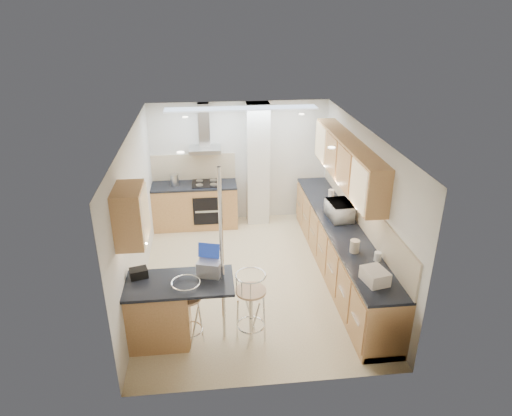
{
  "coord_description": "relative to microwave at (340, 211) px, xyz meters",
  "views": [
    {
      "loc": [
        -0.65,
        -6.54,
        4.26
      ],
      "look_at": [
        0.09,
        0.2,
        1.2
      ],
      "focal_mm": 32.0,
      "sensor_mm": 36.0,
      "label": 1
    }
  ],
  "objects": [
    {
      "name": "back_counter",
      "position": [
        -2.46,
        1.88,
        -0.61
      ],
      "size": [
        1.7,
        0.63,
        0.92
      ],
      "color": "#AA7444",
      "rests_on": "ground"
    },
    {
      "name": "jar_d",
      "position": [
        0.16,
        -1.4,
        -0.08
      ],
      "size": [
        0.11,
        0.11,
        0.13
      ],
      "primitive_type": "cylinder",
      "rotation": [
        0.0,
        0.0,
        -0.06
      ],
      "color": "white",
      "rests_on": "right_counter"
    },
    {
      "name": "laptop",
      "position": [
        -2.21,
        -1.54,
        -0.02
      ],
      "size": [
        0.36,
        0.31,
        0.21
      ],
      "primitive_type": "cube",
      "rotation": [
        0.0,
        0.0,
        -0.3
      ],
      "color": "#AAACB3",
      "rests_on": "peninsula"
    },
    {
      "name": "bar_stool_near",
      "position": [
        -2.52,
        -1.75,
        -0.57
      ],
      "size": [
        0.53,
        0.53,
        1.0
      ],
      "primitive_type": null,
      "rotation": [
        0.0,
        0.0,
        -0.36
      ],
      "color": "tan",
      "rests_on": "ground"
    },
    {
      "name": "ground",
      "position": [
        -1.51,
        -0.22,
        -1.07
      ],
      "size": [
        4.8,
        4.8,
        0.0
      ],
      "primitive_type": "plane",
      "color": "tan",
      "rests_on": "ground"
    },
    {
      "name": "bag",
      "position": [
        -3.14,
        -1.49,
        -0.07
      ],
      "size": [
        0.26,
        0.22,
        0.12
      ],
      "primitive_type": "cube",
      "rotation": [
        0.0,
        0.0,
        0.27
      ],
      "color": "black",
      "rests_on": "peninsula"
    },
    {
      "name": "bar_stool_end",
      "position": [
        -1.68,
        -1.76,
        -0.54
      ],
      "size": [
        0.61,
        0.61,
        1.06
      ],
      "primitive_type": null,
      "rotation": [
        0.0,
        0.0,
        0.85
      ],
      "color": "tan",
      "rests_on": "ground"
    },
    {
      "name": "microwave",
      "position": [
        0.0,
        0.0,
        0.0
      ],
      "size": [
        0.41,
        0.57,
        0.3
      ],
      "primitive_type": "imported",
      "rotation": [
        0.0,
        0.0,
        1.67
      ],
      "color": "white",
      "rests_on": "right_counter"
    },
    {
      "name": "jar_a",
      "position": [
        0.11,
        0.05,
        -0.05
      ],
      "size": [
        0.15,
        0.15,
        0.2
      ],
      "primitive_type": "cylinder",
      "rotation": [
        0.0,
        0.0,
        0.25
      ],
      "color": "beige",
      "rests_on": "right_counter"
    },
    {
      "name": "jar_c",
      "position": [
        -0.09,
        -1.12,
        -0.06
      ],
      "size": [
        0.17,
        0.17,
        0.19
      ],
      "primitive_type": "cylinder",
      "rotation": [
        0.0,
        0.0,
        0.23
      ],
      "color": "beige",
      "rests_on": "right_counter"
    },
    {
      "name": "right_counter",
      "position": [
        -0.01,
        -0.22,
        -0.61
      ],
      "size": [
        0.63,
        4.4,
        0.92
      ],
      "color": "#AA7444",
      "rests_on": "ground"
    },
    {
      "name": "kettle",
      "position": [
        -2.84,
        1.86,
        -0.03
      ],
      "size": [
        0.16,
        0.16,
        0.23
      ],
      "primitive_type": "cylinder",
      "color": "#ADB0B2",
      "rests_on": "back_counter"
    },
    {
      "name": "peninsula",
      "position": [
        -2.64,
        -1.67,
        -0.59
      ],
      "size": [
        1.47,
        0.72,
        0.94
      ],
      "color": "#AA7444",
      "rests_on": "ground"
    },
    {
      "name": "jar_b",
      "position": [
        0.1,
        0.9,
        -0.07
      ],
      "size": [
        0.13,
        0.13,
        0.16
      ],
      "primitive_type": "cylinder",
      "rotation": [
        0.0,
        0.0,
        0.16
      ],
      "color": "beige",
      "rests_on": "right_counter"
    },
    {
      "name": "room_shell",
      "position": [
        -1.19,
        0.16,
        0.47
      ],
      "size": [
        3.64,
        4.84,
        2.51
      ],
      "color": "silver",
      "rests_on": "ground"
    },
    {
      "name": "bread_bin",
      "position": [
        -0.07,
        -1.92,
        -0.06
      ],
      "size": [
        0.34,
        0.4,
        0.18
      ],
      "primitive_type": "cube",
      "rotation": [
        0.0,
        0.0,
        0.21
      ],
      "color": "beige",
      "rests_on": "right_counter"
    }
  ]
}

